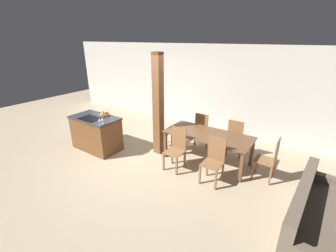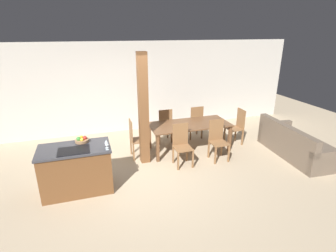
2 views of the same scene
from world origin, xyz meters
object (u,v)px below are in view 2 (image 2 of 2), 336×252
object	(u,v)px
wine_glass_middle	(106,142)
dining_chair_head_end	(136,138)
dining_chair_foot_end	(237,126)
couch	(296,145)
dining_chair_near_right	(218,139)
timber_post	(143,110)
dining_table	(189,127)
dining_chair_far_left	(164,125)
kitchen_island	(77,169)
wine_glass_near	(107,143)
dining_chair_near_left	(182,144)
fruit_bowl	(82,140)
dining_chair_far_right	(195,122)

from	to	relation	value
wine_glass_middle	dining_chair_head_end	bearing A→B (deg)	58.99
dining_chair_foot_end	couch	size ratio (longest dim) A/B	0.46
dining_chair_near_right	timber_post	world-z (taller)	timber_post
dining_table	couch	world-z (taller)	couch
dining_chair_far_left	dining_chair_head_end	bearing A→B (deg)	35.96
dining_chair_foot_end	timber_post	world-z (taller)	timber_post
dining_table	dining_chair_far_left	size ratio (longest dim) A/B	2.11
kitchen_island	couch	bearing A→B (deg)	-0.61
kitchen_island	dining_chair_head_end	bearing A→B (deg)	38.18
wine_glass_near	dining_chair_near_left	world-z (taller)	wine_glass_near
dining_table	couch	distance (m)	2.72
dining_chair_foot_end	timber_post	size ratio (longest dim) A/B	0.38
dining_table	kitchen_island	bearing A→B (deg)	-158.82
dining_chair_foot_end	dining_table	bearing A→B (deg)	-90.00
wine_glass_middle	dining_table	bearing A→B (deg)	30.64
dining_chair_foot_end	kitchen_island	bearing A→B (deg)	-75.59
wine_glass_near	wine_glass_middle	distance (m)	0.08
dining_chair_head_end	couch	size ratio (longest dim) A/B	0.46
dining_chair_foot_end	dining_chair_near_left	bearing A→B (deg)	-69.87
wine_glass_near	dining_chair_near_left	size ratio (longest dim) A/B	0.17
kitchen_island	dining_chair_head_end	distance (m)	1.74
fruit_bowl	dining_chair_head_end	size ratio (longest dim) A/B	0.27
fruit_bowl	wine_glass_near	distance (m)	0.69
fruit_bowl	wine_glass_middle	world-z (taller)	wine_glass_middle
fruit_bowl	dining_chair_near_right	distance (m)	3.13
dining_chair_near_left	wine_glass_near	bearing A→B (deg)	-158.13
dining_chair_near_right	timber_post	xyz separation A→B (m)	(-1.72, 0.40, 0.78)
dining_chair_far_left	dining_chair_foot_end	size ratio (longest dim) A/B	1.00
wine_glass_near	timber_post	size ratio (longest dim) A/B	0.07
dining_chair_far_right	dining_table	bearing A→B (deg)	55.99
couch	timber_post	distance (m)	3.93
kitchen_island	dining_chair_far_right	xyz separation A→B (m)	(3.24, 1.76, 0.05)
dining_chair_near_left	dining_table	bearing A→B (deg)	55.99
dining_table	dining_chair_head_end	distance (m)	1.42
dining_chair_near_left	dining_chair_far_left	distance (m)	1.37
dining_chair_foot_end	timber_post	bearing A→B (deg)	-83.76
dining_chair_near_right	dining_chair_far_right	size ratio (longest dim) A/B	1.00
dining_chair_near_left	dining_chair_far_left	bearing A→B (deg)	90.00
dining_chair_near_right	fruit_bowl	bearing A→B (deg)	-176.81
dining_chair_far_right	fruit_bowl	bearing A→B (deg)	26.58
dining_table	dining_chair_head_end	xyz separation A→B (m)	(-1.41, 0.00, -0.14)
fruit_bowl	couch	distance (m)	5.13
fruit_bowl	couch	bearing A→B (deg)	-3.09
dining_table	couch	bearing A→B (deg)	-24.87
dining_chair_near_left	kitchen_island	bearing A→B (deg)	-170.44
dining_chair_near_right	dining_chair_far_right	distance (m)	1.37
wine_glass_near	dining_chair_far_right	world-z (taller)	wine_glass_near
dining_chair_near_right	dining_chair_far_right	world-z (taller)	same
dining_chair_foot_end	dining_chair_far_left	bearing A→B (deg)	-110.13
wine_glass_near	dining_chair_near_left	xyz separation A→B (m)	(1.73, 0.69, -0.54)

